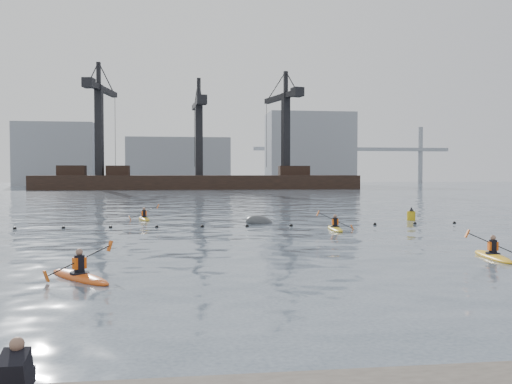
# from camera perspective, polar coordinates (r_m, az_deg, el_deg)

# --- Properties ---
(ground) EXTENTS (400.00, 400.00, 0.00)m
(ground) POSITION_cam_1_polar(r_m,az_deg,el_deg) (14.52, 5.26, -12.37)
(ground) COLOR #3B4455
(ground) RESTS_ON ground
(float_line) EXTENTS (33.24, 0.73, 0.24)m
(float_line) POSITION_cam_1_polar(r_m,az_deg,el_deg) (36.52, -3.33, -3.62)
(float_line) COLOR black
(float_line) RESTS_ON ground
(barge_pier) EXTENTS (72.00, 19.30, 29.50)m
(barge_pier) POSITION_cam_1_polar(r_m,az_deg,el_deg) (123.76, -6.12, 1.20)
(barge_pier) COLOR black
(barge_pier) RESTS_ON ground
(skyline) EXTENTS (141.00, 28.00, 22.00)m
(skyline) POSITION_cam_1_polar(r_m,az_deg,el_deg) (164.18, -5.60, 3.96)
(skyline) COLOR gray
(skyline) RESTS_ON ground
(kayaker_0) EXTENTS (2.84, 3.33, 1.34)m
(kayaker_0) POSITION_cam_1_polar(r_m,az_deg,el_deg) (19.61, -18.08, -8.35)
(kayaker_0) COLOR #D84E14
(kayaker_0) RESTS_ON ground
(kayaker_1) EXTENTS (2.40, 3.51, 1.34)m
(kayaker_1) POSITION_cam_1_polar(r_m,az_deg,el_deg) (25.25, 23.66, -6.13)
(kayaker_1) COLOR gold
(kayaker_1) RESTS_ON ground
(kayaker_3) EXTENTS (2.42, 3.50, 1.37)m
(kayaker_3) POSITION_cam_1_polar(r_m,az_deg,el_deg) (34.89, 8.32, -3.77)
(kayaker_3) COLOR gold
(kayaker_3) RESTS_ON ground
(kayaker_5) EXTENTS (2.32, 3.45, 1.32)m
(kayaker_5) POSITION_cam_1_polar(r_m,az_deg,el_deg) (42.84, -11.70, -2.73)
(kayaker_5) COLOR gold
(kayaker_5) RESTS_ON ground
(mooring_buoy) EXTENTS (2.73, 2.15, 1.55)m
(mooring_buoy) POSITION_cam_1_polar(r_m,az_deg,el_deg) (38.99, 0.39, -3.30)
(mooring_buoy) COLOR #414346
(mooring_buoy) RESTS_ON ground
(nav_buoy) EXTENTS (0.64, 0.64, 1.16)m
(nav_buoy) POSITION_cam_1_polar(r_m,az_deg,el_deg) (43.02, 16.02, -2.41)
(nav_buoy) COLOR gold
(nav_buoy) RESTS_ON ground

